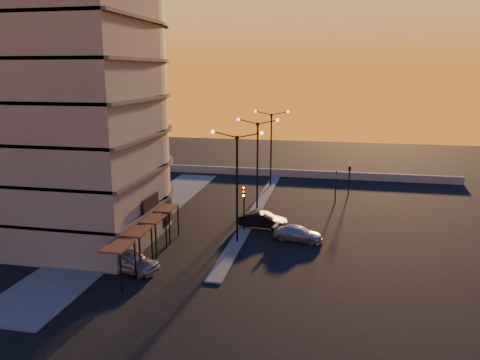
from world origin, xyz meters
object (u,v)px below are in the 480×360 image
(car_wagon, at_px, (298,234))
(traffic_light_main, at_px, (244,201))
(streetlamp_mid, at_px, (257,157))
(car_sedan, at_px, (263,220))
(car_hatchback, at_px, (129,260))

(car_wagon, bearing_deg, traffic_light_main, 84.90)
(streetlamp_mid, bearing_deg, car_wagon, -59.42)
(traffic_light_main, bearing_deg, car_sedan, 43.22)
(streetlamp_mid, xyz_separation_m, car_hatchback, (-6.50, -17.19, -4.80))
(traffic_light_main, distance_m, car_hatchback, 12.16)
(streetlamp_mid, bearing_deg, traffic_light_main, -90.00)
(car_wagon, bearing_deg, car_sedan, 61.76)
(car_sedan, height_order, car_wagon, car_sedan)
(car_hatchback, bearing_deg, car_sedan, -21.80)
(streetlamp_mid, height_order, car_hatchback, streetlamp_mid)
(car_hatchback, xyz_separation_m, car_wagon, (11.50, 8.72, -0.17))
(traffic_light_main, distance_m, car_wagon, 5.65)
(streetlamp_mid, bearing_deg, car_sedan, -75.30)
(traffic_light_main, relative_size, car_wagon, 0.99)
(streetlamp_mid, height_order, traffic_light_main, streetlamp_mid)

